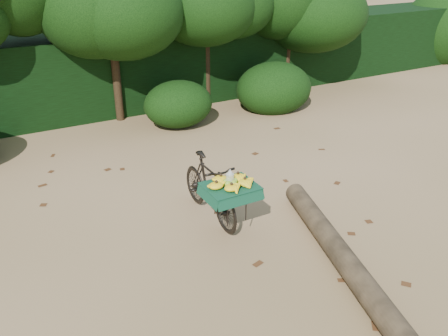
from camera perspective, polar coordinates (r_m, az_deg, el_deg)
ground at (r=6.48m, az=-1.88°, el=-8.82°), size 80.00×80.00×0.00m
vendor_bicycle at (r=6.77m, az=-1.67°, el=-2.42°), size 0.68×1.66×0.95m
fallen_log at (r=5.93m, az=15.18°, el=-11.79°), size 1.44×3.91×0.29m
hedge_backdrop at (r=11.67m, az=-16.59°, el=10.77°), size 26.00×1.80×1.80m
tree_row at (r=10.56m, az=-19.78°, el=15.03°), size 14.50×2.00×4.00m
bush_clumps at (r=10.06m, az=-10.75°, el=6.44°), size 8.80×1.70×0.90m
leaf_litter at (r=6.97m, az=-4.35°, el=-6.14°), size 7.00×7.30×0.01m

